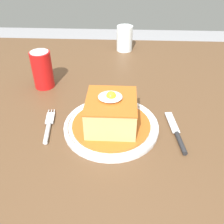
{
  "coord_description": "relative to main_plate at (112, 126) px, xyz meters",
  "views": [
    {
      "loc": [
        -0.0,
        -0.64,
        1.18
      ],
      "look_at": [
        -0.03,
        -0.1,
        0.79
      ],
      "focal_mm": 40.27,
      "sensor_mm": 36.0,
      "label": 1
    }
  ],
  "objects": [
    {
      "name": "knife",
      "position": [
        0.17,
        -0.03,
        -0.0
      ],
      "size": [
        0.04,
        0.17,
        0.01
      ],
      "color": "#262628",
      "rests_on": "dining_table"
    },
    {
      "name": "soda_can",
      "position": [
        -0.24,
        0.21,
        0.05
      ],
      "size": [
        0.07,
        0.07,
        0.12
      ],
      "color": "red",
      "rests_on": "dining_table"
    },
    {
      "name": "main_plate",
      "position": [
        0.0,
        0.0,
        0.0
      ],
      "size": [
        0.25,
        0.25,
        0.02
      ],
      "color": "white",
      "rests_on": "dining_table"
    },
    {
      "name": "fork",
      "position": [
        -0.17,
        -0.01,
        -0.0
      ],
      "size": [
        0.03,
        0.14,
        0.01
      ],
      "color": "silver",
      "rests_on": "dining_table"
    },
    {
      "name": "sandwich_meal",
      "position": [
        -0.0,
        0.0,
        0.04
      ],
      "size": [
        0.21,
        0.21,
        0.11
      ],
      "color": "#B75B1E",
      "rests_on": "main_plate"
    },
    {
      "name": "dining_table",
      "position": [
        0.03,
        0.12,
        -0.1
      ],
      "size": [
        1.44,
        1.09,
        0.75
      ],
      "color": "brown",
      "rests_on": "ground_plane"
    },
    {
      "name": "drinking_glass",
      "position": [
        0.03,
        0.54,
        0.04
      ],
      "size": [
        0.07,
        0.07,
        0.1
      ],
      "color": "#3F2314",
      "rests_on": "dining_table"
    }
  ]
}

